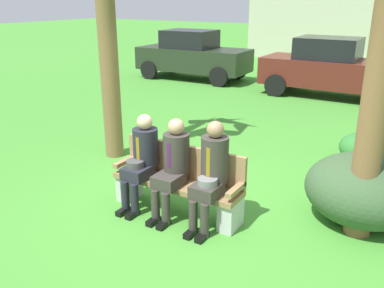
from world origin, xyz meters
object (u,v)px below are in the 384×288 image
object	(u,v)px
park_bench	(179,182)
shrub_mid_lawn	(363,190)
seated_man_middle	(173,163)
shrub_near_bench	(364,148)
parked_car_far	(331,68)
seated_man_left	(142,157)
parked_car_near	(193,55)
seated_man_right	(211,171)

from	to	relation	value
park_bench	shrub_mid_lawn	bearing A→B (deg)	23.75
seated_man_middle	shrub_near_bench	distance (m)	3.75
shrub_near_bench	parked_car_far	bearing A→B (deg)	110.37
seated_man_left	parked_car_far	distance (m)	8.17
shrub_mid_lawn	parked_car_near	size ratio (longest dim) A/B	0.36
park_bench	shrub_mid_lawn	size ratio (longest dim) A/B	1.26
park_bench	seated_man_left	size ratio (longest dim) A/B	1.41
seated_man_middle	shrub_near_bench	xyz separation A→B (m)	(1.83, 3.24, -0.46)
seated_man_left	parked_car_far	xyz separation A→B (m)	(0.51, 8.15, 0.12)
parked_car_near	shrub_near_bench	bearing A→B (deg)	-38.21
shrub_mid_lawn	parked_car_near	bearing A→B (deg)	133.28
park_bench	parked_car_near	world-z (taller)	parked_car_near
seated_man_left	parked_car_far	world-z (taller)	parked_car_far
seated_man_left	parked_car_near	xyz separation A→B (m)	(-4.30, 8.47, 0.12)
park_bench	seated_man_left	world-z (taller)	seated_man_left
shrub_mid_lawn	seated_man_left	bearing A→B (deg)	-157.91
park_bench	shrub_near_bench	world-z (taller)	park_bench
seated_man_middle	shrub_mid_lawn	world-z (taller)	seated_man_middle
park_bench	seated_man_left	distance (m)	0.60
shrub_near_bench	parked_car_near	xyz separation A→B (m)	(-6.63, 5.22, 0.57)
seated_man_middle	parked_car_far	size ratio (longest dim) A/B	0.33
parked_car_far	shrub_near_bench	bearing A→B (deg)	-69.63
seated_man_left	seated_man_right	world-z (taller)	seated_man_right
parked_car_near	parked_car_far	world-z (taller)	same
seated_man_middle	shrub_near_bench	world-z (taller)	seated_man_middle
park_bench	seated_man_middle	world-z (taller)	seated_man_middle
park_bench	parked_car_far	xyz separation A→B (m)	(0.01, 8.02, 0.42)
seated_man_left	shrub_mid_lawn	distance (m)	2.88
seated_man_middle	shrub_mid_lawn	xyz separation A→B (m)	(2.16, 1.07, -0.28)
seated_man_right	parked_car_far	distance (m)	8.16
shrub_near_bench	shrub_mid_lawn	size ratio (longest dim) A/B	0.59
seated_man_middle	parked_car_near	size ratio (longest dim) A/B	0.33
shrub_near_bench	seated_man_left	bearing A→B (deg)	-125.65
parked_car_near	parked_car_far	xyz separation A→B (m)	(4.81, -0.32, 0.00)
parked_car_near	shrub_mid_lawn	bearing A→B (deg)	-46.72
seated_man_right	park_bench	bearing A→B (deg)	167.31
park_bench	parked_car_far	distance (m)	8.03
shrub_near_bench	shrub_mid_lawn	xyz separation A→B (m)	(0.33, -2.17, 0.19)
seated_man_right	parked_car_far	bearing A→B (deg)	93.87
shrub_mid_lawn	parked_car_near	xyz separation A→B (m)	(-6.96, 7.39, 0.39)
seated_man_middle	seated_man_right	bearing A→B (deg)	-0.06
park_bench	seated_man_right	bearing A→B (deg)	-12.69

